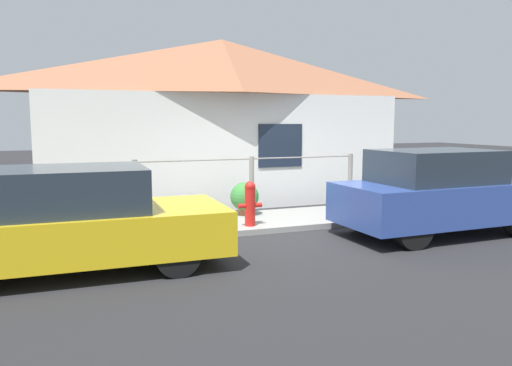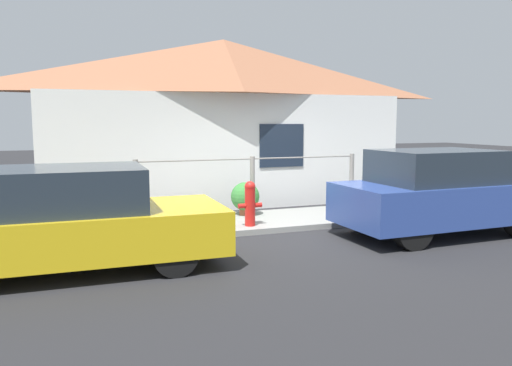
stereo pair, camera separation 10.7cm
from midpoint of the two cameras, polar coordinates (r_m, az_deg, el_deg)
name	(u,v)px [view 1 (the left image)]	position (r m, az deg, el deg)	size (l,w,h in m)	color
ground_plane	(283,233)	(9.14, 2.74, -5.71)	(60.00, 60.00, 0.00)	#262628
sidewalk	(265,221)	(9.92, 0.68, -4.37)	(24.00, 1.76, 0.11)	gray
house	(223,75)	(12.27, -4.01, 12.20)	(8.87, 2.23, 3.97)	white
fence	(252,182)	(10.48, -0.80, 0.15)	(4.90, 0.10, 1.19)	gray
car_left	(67,221)	(7.17, -21.18, -4.04)	(4.17, 1.78, 1.41)	gold
car_right	(439,193)	(9.46, 19.86, -1.04)	(3.77, 1.71, 1.52)	#2D4793
fire_hydrant	(250,203)	(9.15, -1.02, -2.25)	(0.45, 0.20, 0.83)	red
potted_plant_near_hydrant	(245,197)	(10.22, -1.61, -1.63)	(0.59, 0.59, 0.68)	#9E5638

